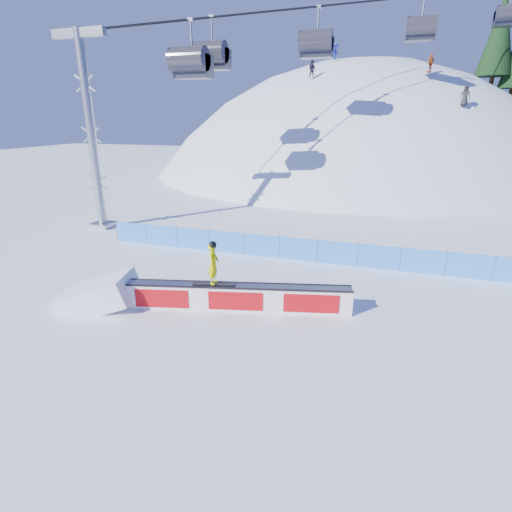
% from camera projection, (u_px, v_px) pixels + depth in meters
% --- Properties ---
extents(ground, '(160.00, 160.00, 0.00)m').
position_uv_depth(ground, '(275.00, 295.00, 16.75)').
color(ground, white).
rests_on(ground, ground).
extents(snow_hill, '(64.00, 64.00, 64.00)m').
position_uv_depth(snow_hill, '(347.00, 292.00, 60.41)').
color(snow_hill, silver).
rests_on(snow_hill, ground).
extents(safety_fence, '(22.05, 0.05, 1.30)m').
position_uv_depth(safety_fence, '(298.00, 249.00, 20.59)').
color(safety_fence, '#3287F5').
rests_on(safety_fence, ground).
extents(rail_box, '(8.65, 2.65, 1.05)m').
position_uv_depth(rail_box, '(236.00, 297.00, 15.32)').
color(rail_box, white).
rests_on(rail_box, ground).
extents(snow_ramp, '(3.30, 2.49, 1.84)m').
position_uv_depth(snow_ramp, '(100.00, 305.00, 15.89)').
color(snow_ramp, white).
rests_on(snow_ramp, ground).
extents(snowboarder, '(1.66, 0.67, 1.71)m').
position_uv_depth(snowboarder, '(213.00, 263.00, 14.93)').
color(snowboarder, black).
rests_on(snowboarder, rail_box).
extents(distant_skiers, '(14.73, 9.86, 6.79)m').
position_uv_depth(distant_skiers, '(372.00, 66.00, 39.88)').
color(distant_skiers, black).
rests_on(distant_skiers, ground).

